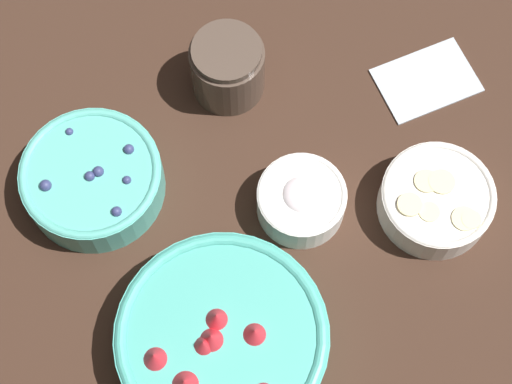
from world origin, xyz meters
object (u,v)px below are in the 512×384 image
bowl_bananas (436,199)px  jar_chocolate (228,69)px  bowl_blueberries (93,178)px  bowl_cream (301,199)px  bowl_strawberries (222,340)px

bowl_bananas → jar_chocolate: size_ratio=1.45×
bowl_blueberries → bowl_cream: bearing=157.6°
bowl_bananas → bowl_blueberries: bearing=-20.1°
bowl_strawberries → bowl_bananas: 0.32m
bowl_bananas → bowl_cream: bowl_cream is taller
bowl_blueberries → bowl_cream: size_ratio=1.59×
bowl_strawberries → bowl_bananas: (-0.30, -0.10, -0.01)m
bowl_strawberries → bowl_blueberries: 0.26m
bowl_strawberries → jar_chocolate: (-0.10, -0.34, 0.00)m
bowl_blueberries → jar_chocolate: jar_chocolate is taller
bowl_cream → jar_chocolate: jar_chocolate is taller
bowl_blueberries → bowl_cream: 0.26m
bowl_cream → jar_chocolate: bearing=-78.9°
bowl_bananas → jar_chocolate: bearing=-50.9°
bowl_strawberries → bowl_blueberries: bearing=-67.7°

